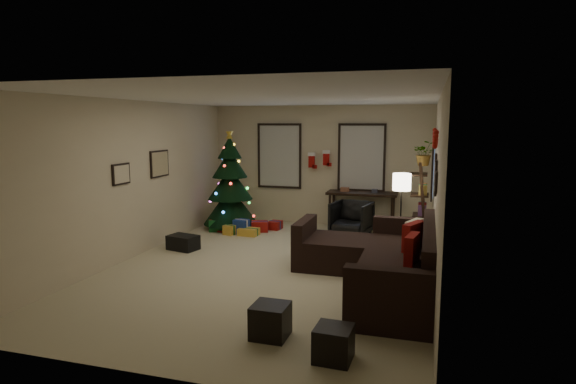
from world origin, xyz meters
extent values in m
plane|color=beige|center=(0.00, 0.00, 0.00)|extent=(7.00, 7.00, 0.00)
plane|color=white|center=(0.00, 0.00, 2.70)|extent=(7.00, 7.00, 0.00)
plane|color=beige|center=(0.00, 3.50, 1.35)|extent=(5.00, 0.00, 5.00)
plane|color=beige|center=(0.00, -3.50, 1.35)|extent=(5.00, 0.00, 5.00)
plane|color=beige|center=(-2.50, 0.00, 1.35)|extent=(0.00, 7.00, 7.00)
plane|color=beige|center=(2.50, 0.00, 1.35)|extent=(0.00, 7.00, 7.00)
cube|color=#728CB2|center=(-0.95, 3.47, 1.55)|extent=(0.94, 0.02, 1.35)
cube|color=beige|center=(-0.95, 3.47, 1.55)|extent=(0.94, 0.03, 1.35)
cube|color=#728CB2|center=(0.95, 3.47, 1.55)|extent=(0.94, 0.02, 1.35)
cube|color=beige|center=(0.95, 3.47, 1.55)|extent=(0.94, 0.03, 1.35)
cube|color=#728CB2|center=(2.47, 2.55, 1.50)|extent=(0.05, 0.27, 1.17)
cube|color=beige|center=(2.47, 2.55, 1.50)|extent=(0.05, 0.45, 1.17)
cylinder|color=black|center=(-1.77, 2.47, 0.13)|extent=(0.09, 0.09, 0.26)
cone|color=black|center=(-1.77, 2.47, 0.52)|extent=(1.19, 1.19, 0.83)
cone|color=black|center=(-1.77, 2.47, 1.00)|extent=(0.98, 0.98, 0.70)
cone|color=black|center=(-1.77, 2.47, 1.44)|extent=(0.77, 0.77, 0.61)
cone|color=black|center=(-1.77, 2.47, 1.79)|extent=(0.52, 0.52, 0.48)
cylinder|color=maroon|center=(-1.77, 2.47, 0.02)|extent=(0.96, 0.96, 0.03)
cube|color=maroon|center=(-0.80, 2.65, 0.09)|extent=(0.25, 0.30, 0.18)
cube|color=gold|center=(-1.55, 1.90, 0.10)|extent=(0.22, 0.22, 0.20)
cube|color=navy|center=(-1.35, 2.05, 0.15)|extent=(0.28, 0.25, 0.30)
cube|color=#14591E|center=(-1.95, 2.10, 0.12)|extent=(0.30, 0.22, 0.25)
cube|color=silver|center=(-2.05, 2.55, 0.14)|extent=(0.26, 0.26, 0.28)
cube|color=maroon|center=(-1.05, 2.35, 0.11)|extent=(0.35, 0.28, 0.22)
cube|color=gold|center=(-1.15, 1.95, 0.07)|extent=(0.40, 0.30, 0.15)
cube|color=black|center=(2.03, -0.53, 0.24)|extent=(1.02, 2.72, 0.48)
cube|color=black|center=(2.44, -0.53, 0.71)|extent=(0.20, 2.72, 0.46)
cube|color=black|center=(2.03, -1.99, 0.37)|extent=(1.02, 0.20, 0.75)
cube|color=black|center=(2.03, 0.93, 0.37)|extent=(1.02, 0.20, 0.75)
cube|color=black|center=(1.04, 0.32, 0.24)|extent=(0.96, 1.02, 0.48)
cube|color=black|center=(0.47, 0.32, 0.37)|extent=(0.18, 1.02, 0.75)
cube|color=maroon|center=(2.21, -0.76, 0.64)|extent=(0.20, 0.46, 0.44)
cube|color=maroon|center=(2.21, -0.09, 0.64)|extent=(0.32, 0.50, 0.49)
cube|color=beige|center=(2.21, 0.24, 0.63)|extent=(0.28, 0.47, 0.45)
cube|color=black|center=(0.79, -2.41, 0.18)|extent=(0.39, 0.39, 0.37)
cube|color=black|center=(1.55, -2.73, 0.17)|extent=(0.38, 0.38, 0.34)
cube|color=black|center=(1.01, 3.22, 0.79)|extent=(1.51, 0.54, 0.05)
cylinder|color=black|center=(0.34, 3.00, 0.38)|extent=(0.05, 0.05, 0.76)
cylinder|color=black|center=(0.34, 3.44, 0.38)|extent=(0.05, 0.05, 0.76)
cylinder|color=black|center=(1.68, 3.00, 0.38)|extent=(0.05, 0.05, 0.76)
cylinder|color=black|center=(1.68, 3.44, 0.38)|extent=(0.05, 0.05, 0.76)
imported|color=black|center=(0.89, 2.57, 0.36)|extent=(0.81, 0.77, 0.71)
cube|color=black|center=(2.32, 1.35, 0.82)|extent=(0.05, 0.05, 1.65)
cube|color=black|center=(2.32, 1.79, 0.82)|extent=(0.05, 0.05, 1.65)
cube|color=black|center=(2.29, 1.57, 0.32)|extent=(0.30, 0.46, 0.03)
cube|color=black|center=(2.29, 1.57, 0.69)|extent=(0.30, 0.46, 0.03)
cube|color=black|center=(2.29, 1.57, 1.05)|extent=(0.30, 0.46, 0.03)
cube|color=black|center=(2.29, 1.57, 1.42)|extent=(0.30, 0.46, 0.03)
imported|color=#4C4C4C|center=(2.30, 1.63, 1.85)|extent=(0.59, 0.54, 0.57)
cylinder|color=black|center=(1.95, 1.19, 0.01)|extent=(0.25, 0.25, 0.03)
cylinder|color=black|center=(1.95, 1.19, 0.64)|extent=(0.03, 0.03, 1.23)
cylinder|color=white|center=(1.95, 1.19, 1.32)|extent=(0.31, 0.31, 0.29)
cube|color=black|center=(-2.48, 0.80, 1.55)|extent=(0.04, 0.60, 0.50)
cube|color=tan|center=(-2.48, 0.80, 1.55)|extent=(0.01, 0.54, 0.45)
cube|color=black|center=(-2.48, -0.38, 1.48)|extent=(0.04, 0.45, 0.35)
cube|color=beige|center=(-2.48, -0.38, 1.48)|extent=(0.01, 0.41, 0.31)
cube|color=black|center=(2.48, -0.60, 1.55)|extent=(0.03, 0.22, 0.28)
cube|color=black|center=(2.48, -0.25, 1.70)|extent=(0.03, 0.18, 0.22)
cube|color=black|center=(2.48, -0.25, 1.40)|extent=(0.03, 0.20, 0.16)
cube|color=black|center=(2.48, 0.10, 1.58)|extent=(0.03, 0.26, 0.20)
cube|color=black|center=(2.48, 0.45, 1.48)|extent=(0.03, 0.18, 0.24)
cube|color=black|center=(2.48, 0.45, 1.78)|extent=(0.03, 0.16, 0.16)
cube|color=#990F0C|center=(-0.15, 3.33, 1.46)|extent=(0.14, 0.04, 0.30)
cube|color=white|center=(-0.15, 3.33, 1.61)|extent=(0.16, 0.05, 0.08)
cube|color=#990F0C|center=(-0.08, 3.33, 1.33)|extent=(0.10, 0.04, 0.08)
cube|color=#990F0C|center=(0.18, 3.35, 1.52)|extent=(0.14, 0.04, 0.30)
cube|color=white|center=(0.18, 3.35, 1.67)|extent=(0.16, 0.05, 0.08)
cube|color=#990F0C|center=(0.25, 3.35, 1.39)|extent=(0.10, 0.04, 0.08)
cube|color=black|center=(-1.90, 0.56, 0.13)|extent=(0.60, 0.47, 0.27)
camera|label=1|loc=(2.37, -7.11, 2.33)|focal=29.82mm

